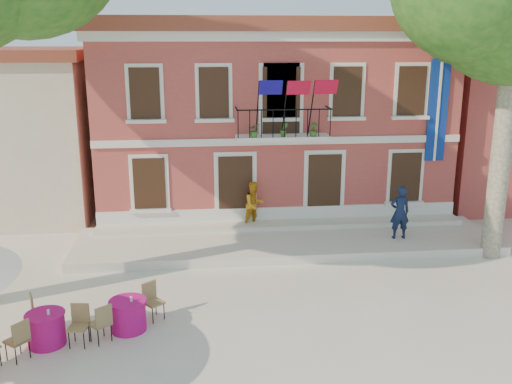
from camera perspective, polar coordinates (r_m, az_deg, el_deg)
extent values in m
plane|color=beige|center=(15.14, -1.97, -11.49)|extent=(90.00, 90.00, 0.00)
cube|color=#B84442|center=(23.91, 1.09, 7.25)|extent=(13.00, 8.00, 7.00)
cube|color=brown|center=(23.69, 1.14, 16.27)|extent=(13.50, 8.50, 0.50)
cube|color=silver|center=(19.77, 2.58, 15.32)|extent=(13.30, 0.35, 0.35)
cube|color=silver|center=(19.55, 2.68, 5.46)|extent=(3.20, 0.90, 0.15)
cube|color=black|center=(19.02, 2.89, 8.23)|extent=(3.20, 0.04, 0.04)
cube|color=navy|center=(21.36, 17.71, 7.76)|extent=(0.70, 0.05, 3.60)
cube|color=#130B7E|center=(18.48, 0.29, 10.38)|extent=(0.76, 0.27, 0.47)
cube|color=#B90C2B|center=(18.60, 3.09, 10.39)|extent=(0.76, 0.29, 0.47)
cube|color=#B90C2B|center=(18.76, 5.85, 10.37)|extent=(0.76, 0.27, 0.47)
imported|color=#26591E|center=(19.08, -0.17, 6.19)|extent=(0.43, 0.37, 0.48)
imported|color=#26591E|center=(19.21, 2.82, 6.23)|extent=(0.26, 0.21, 0.48)
imported|color=#26591E|center=(19.38, 5.76, 6.26)|extent=(0.27, 0.27, 0.48)
cube|color=silver|center=(19.31, 3.06, -4.97)|extent=(14.00, 3.40, 0.30)
cylinder|color=#A59E84|center=(19.04, 23.36, 3.95)|extent=(0.61, 0.61, 6.99)
imported|color=#111B38|center=(19.49, 14.18, -1.98)|extent=(0.66, 0.43, 1.80)
imported|color=orange|center=(20.02, -0.17, -1.27)|extent=(1.00, 0.92, 1.65)
cylinder|color=#C41269|center=(14.17, -20.24, -12.77)|extent=(0.84, 0.84, 0.75)
cylinder|color=#C41269|center=(14.00, -20.39, -11.37)|extent=(0.90, 0.90, 0.02)
cube|color=#A68753|center=(14.79, -20.66, -11.15)|extent=(0.54, 0.54, 0.95)
cube|color=#A68753|center=(13.75, -22.82, -13.46)|extent=(0.59, 0.59, 0.95)
cube|color=#A68753|center=(13.85, -17.35, -12.70)|extent=(0.48, 0.48, 0.95)
cylinder|color=#C41269|center=(14.26, -12.65, -11.97)|extent=(0.84, 0.84, 0.75)
cylinder|color=#C41269|center=(14.09, -12.74, -10.57)|extent=(0.90, 0.90, 0.02)
cube|color=#A68753|center=(14.58, -10.17, -10.75)|extent=(0.59, 0.59, 0.95)
cube|color=#A68753|center=(13.88, -15.32, -12.49)|extent=(0.59, 0.59, 0.95)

